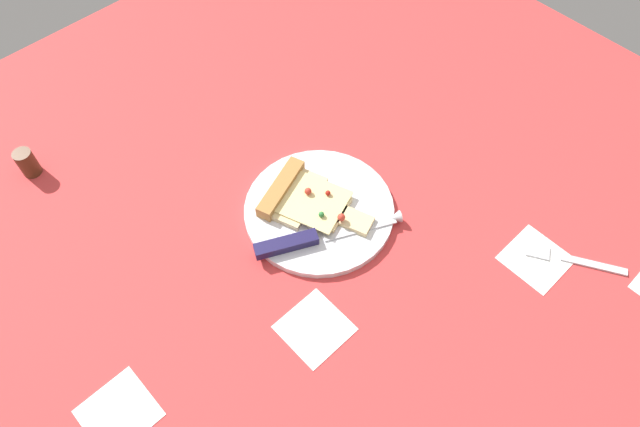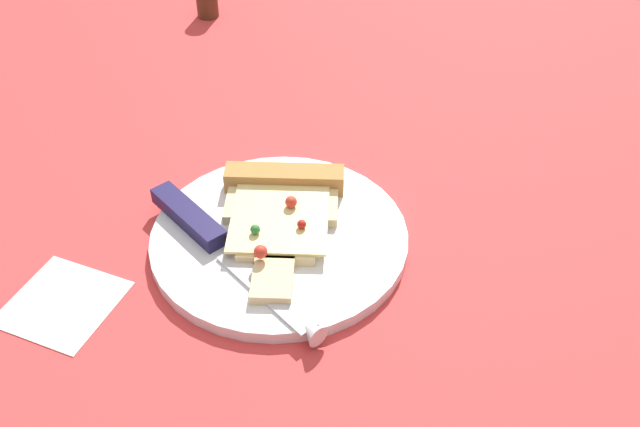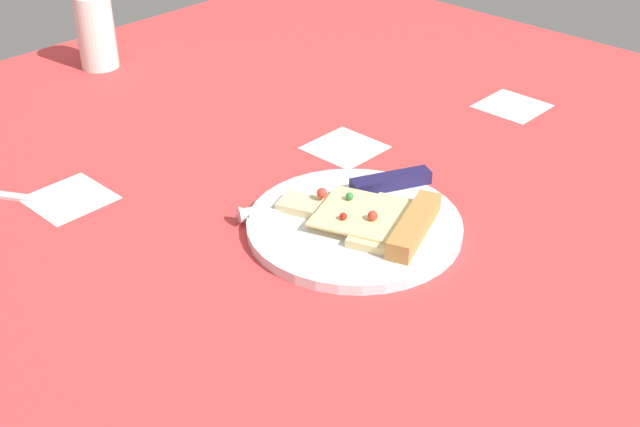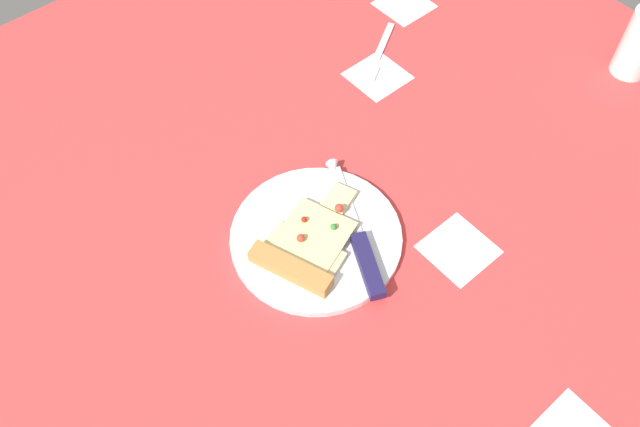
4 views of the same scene
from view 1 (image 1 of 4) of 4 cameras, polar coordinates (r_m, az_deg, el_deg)
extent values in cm
cube|color=#D13838|center=(93.79, 0.82, -2.22)|extent=(148.43, 148.43, 3.00)
cube|color=white|center=(84.96, -0.52, -11.32)|extent=(9.00, 9.00, 0.20)
cube|color=white|center=(96.04, 20.56, -4.27)|extent=(9.00, 9.00, 0.20)
cube|color=white|center=(85.45, -19.28, -18.17)|extent=(9.00, 9.00, 0.20)
cylinder|color=silver|center=(93.97, -0.09, 0.35)|extent=(24.46, 24.46, 1.24)
cube|color=beige|center=(94.14, -2.27, 1.63)|extent=(9.42, 12.39, 1.00)
cube|color=beige|center=(92.67, 0.74, 0.39)|extent=(7.73, 8.69, 1.00)
cube|color=beige|center=(91.61, 3.55, -0.76)|extent=(6.12, 5.17, 1.00)
cube|color=#EDD88C|center=(92.77, -0.65, 1.19)|extent=(12.55, 12.08, 0.30)
cube|color=#B27A3D|center=(94.58, -3.89, 2.50)|extent=(6.57, 12.16, 2.20)
sphere|color=red|center=(93.10, -1.20, 2.23)|extent=(1.14, 1.14, 1.14)
sphere|color=red|center=(90.20, 2.12, -0.37)|extent=(1.24, 1.24, 1.24)
sphere|color=#2D7A38|center=(90.72, 0.25, 0.00)|extent=(0.93, 0.93, 0.93)
sphere|color=#B21E14|center=(93.05, 0.79, 2.05)|extent=(0.86, 0.86, 0.86)
cube|color=silver|center=(91.46, 3.92, -1.35)|extent=(7.11, 11.64, 0.30)
cone|color=silver|center=(92.98, 7.40, -0.42)|extent=(2.68, 2.68, 2.00)
cube|color=#1E1947|center=(89.00, -3.37, -3.05)|extent=(6.40, 9.94, 1.60)
cylinder|color=#4C2D19|center=(109.28, -27.01, 4.51)|extent=(3.11, 3.11, 5.02)
cube|color=silver|center=(98.52, 25.52, -4.55)|extent=(9.23, 6.10, 0.80)
cube|color=silver|center=(96.38, 20.79, -3.48)|extent=(4.32, 3.89, 0.80)
camera|label=2|loc=(0.67, 46.07, 10.85)|focal=40.45mm
camera|label=3|loc=(1.33, 4.86, 43.87)|focal=45.45mm
camera|label=4|loc=(0.72, -63.29, 36.38)|focal=37.50mm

